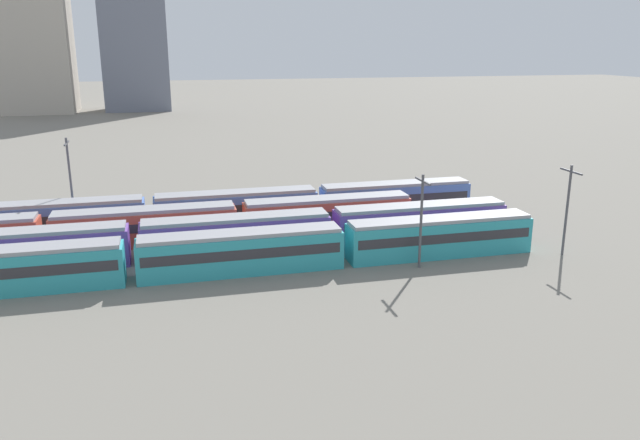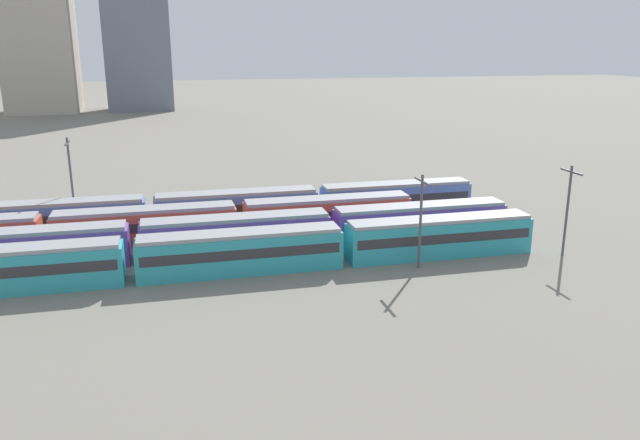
{
  "view_description": "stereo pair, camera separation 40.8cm",
  "coord_description": "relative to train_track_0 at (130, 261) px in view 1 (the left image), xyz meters",
  "views": [
    {
      "loc": [
        18.98,
        -52.38,
        19.6
      ],
      "look_at": [
        34.23,
        7.8,
        2.04
      ],
      "focal_mm": 35.15,
      "sensor_mm": 36.0,
      "label": 1
    },
    {
      "loc": [
        19.38,
        -52.48,
        19.6
      ],
      "look_at": [
        34.23,
        7.8,
        2.04
      ],
      "focal_mm": 35.15,
      "sensor_mm": 36.0,
      "label": 2
    }
  ],
  "objects": [
    {
      "name": "train_track_1",
      "position": [
        0.21,
        5.2,
        0.0
      ],
      "size": [
        74.7,
        3.06,
        3.75
      ],
      "color": "#6B429E",
      "rests_on": "ground_plane"
    },
    {
      "name": "train_track_3",
      "position": [
        1.46,
        15.6,
        0.0
      ],
      "size": [
        74.7,
        3.06,
        3.75
      ],
      "color": "#4C70BC",
      "rests_on": "ground_plane"
    },
    {
      "name": "distant_building_1",
      "position": [
        -30.05,
        147.9,
        17.61
      ],
      "size": [
        19.34,
        18.24,
        39.02
      ],
      "primitive_type": "cube",
      "color": "#B2A899",
      "rests_on": "ground_plane"
    },
    {
      "name": "distant_building_2",
      "position": [
        -2.73,
        147.9,
        22.68
      ],
      "size": [
        18.84,
        14.03,
        49.16
      ],
      "primitive_type": "cube",
      "color": "slate",
      "rests_on": "ground_plane"
    },
    {
      "name": "train_track_2",
      "position": [
        1.17,
        10.4,
        -0.0
      ],
      "size": [
        55.8,
        3.06,
        3.75
      ],
      "color": "#BC4C38",
      "rests_on": "ground_plane"
    },
    {
      "name": "train_track_0",
      "position": [
        0.0,
        0.0,
        0.0
      ],
      "size": [
        74.7,
        3.06,
        3.75
      ],
      "color": "teal",
      "rests_on": "ground_plane"
    },
    {
      "name": "catenary_pole_1",
      "position": [
        -6.57,
        18.36,
        3.62
      ],
      "size": [
        0.24,
        3.2,
        9.96
      ],
      "color": "#4C4C51",
      "rests_on": "ground_plane"
    },
    {
      "name": "catenary_pole_2",
      "position": [
        39.93,
        -2.83,
        3.0
      ],
      "size": [
        0.24,
        3.2,
        8.76
      ],
      "color": "#4C4C51",
      "rests_on": "ground_plane"
    },
    {
      "name": "catenary_pole_0",
      "position": [
        25.19,
        -2.71,
        2.92
      ],
      "size": [
        0.24,
        3.2,
        8.6
      ],
      "color": "#4C4C51",
      "rests_on": "ground_plane"
    }
  ]
}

